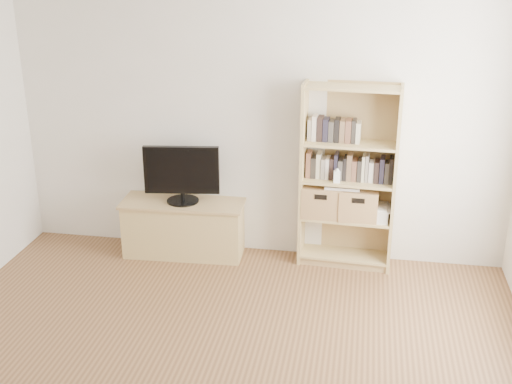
% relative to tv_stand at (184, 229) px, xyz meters
% --- Properties ---
extents(back_wall, '(4.50, 0.02, 2.60)m').
position_rel_tv_stand_xyz_m(back_wall, '(0.68, 0.21, 1.05)').
color(back_wall, silver).
rests_on(back_wall, floor).
extents(tv_stand, '(1.12, 0.46, 0.50)m').
position_rel_tv_stand_xyz_m(tv_stand, '(0.00, 0.00, 0.00)').
color(tv_stand, tan).
rests_on(tv_stand, floor).
extents(bookshelf, '(0.85, 0.34, 1.67)m').
position_rel_tv_stand_xyz_m(bookshelf, '(1.50, 0.06, 0.58)').
color(bookshelf, tan).
rests_on(bookshelf, floor).
extents(television, '(0.69, 0.15, 0.54)m').
position_rel_tv_stand_xyz_m(television, '(-0.00, 0.00, 0.55)').
color(television, black).
rests_on(television, tv_stand).
extents(books_row_mid, '(0.77, 0.19, 0.21)m').
position_rel_tv_stand_xyz_m(books_row_mid, '(1.51, 0.08, 0.67)').
color(books_row_mid, brown).
rests_on(books_row_mid, bookshelf).
extents(books_row_upper, '(0.40, 0.18, 0.20)m').
position_rel_tv_stand_xyz_m(books_row_upper, '(1.32, 0.09, 1.01)').
color(books_row_upper, brown).
rests_on(books_row_upper, bookshelf).
extents(baby_monitor, '(0.06, 0.04, 0.11)m').
position_rel_tv_stand_xyz_m(baby_monitor, '(1.41, -0.03, 0.62)').
color(baby_monitor, white).
rests_on(baby_monitor, bookshelf).
extents(basket_left, '(0.35, 0.30, 0.28)m').
position_rel_tv_stand_xyz_m(basket_left, '(1.28, 0.06, 0.35)').
color(basket_left, '#AE7D4E').
rests_on(basket_left, bookshelf).
extents(basket_right, '(0.34, 0.28, 0.28)m').
position_rel_tv_stand_xyz_m(basket_right, '(1.61, 0.05, 0.35)').
color(basket_right, '#AE7D4E').
rests_on(basket_right, bookshelf).
extents(laptop, '(0.31, 0.22, 0.02)m').
position_rel_tv_stand_xyz_m(laptop, '(1.46, 0.05, 0.51)').
color(laptop, white).
rests_on(laptop, basket_left).
extents(magazine_stack, '(0.17, 0.24, 0.11)m').
position_rel_tv_stand_xyz_m(magazine_stack, '(1.79, 0.04, 0.27)').
color(magazine_stack, silver).
rests_on(magazine_stack, bookshelf).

